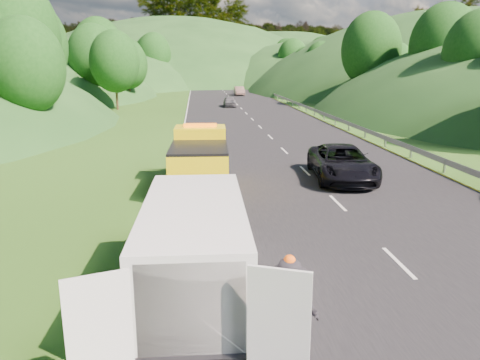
{
  "coord_description": "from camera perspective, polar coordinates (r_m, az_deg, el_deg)",
  "views": [
    {
      "loc": [
        -2.75,
        -14.1,
        5.64
      ],
      "look_at": [
        -1.14,
        3.18,
        1.3
      ],
      "focal_mm": 35.0,
      "sensor_mm": 36.0,
      "label": 1
    }
  ],
  "objects": [
    {
      "name": "tow_truck",
      "position": [
        21.7,
        -4.9,
        2.68
      ],
      "size": [
        2.72,
        6.68,
        2.83
      ],
      "rotation": [
        0.0,
        0.0,
        -0.04
      ],
      "color": "black",
      "rests_on": "ground"
    },
    {
      "name": "ground",
      "position": [
        15.43,
        5.38,
        -7.46
      ],
      "size": [
        320.0,
        320.0,
        0.0
      ],
      "primitive_type": "plane",
      "color": "#38661E",
      "rests_on": "ground"
    },
    {
      "name": "woman",
      "position": [
        15.8,
        -5.01,
        -6.92
      ],
      "size": [
        0.74,
        0.8,
        1.8
      ],
      "primitive_type": "imported",
      "rotation": [
        0.0,
        0.0,
        2.07
      ],
      "color": "white",
      "rests_on": "ground"
    },
    {
      "name": "spare_tire",
      "position": [
        10.55,
        2.18,
        -18.27
      ],
      "size": [
        0.68,
        0.68,
        0.2
      ],
      "primitive_type": "cylinder",
      "color": "black",
      "rests_on": "ground"
    },
    {
      "name": "child",
      "position": [
        13.81,
        -2.58,
        -10.08
      ],
      "size": [
        0.64,
        0.62,
        1.04
      ],
      "primitive_type": "imported",
      "rotation": [
        0.0,
        0.0,
        -0.66
      ],
      "color": "tan",
      "rests_on": "ground"
    },
    {
      "name": "tree_line_left",
      "position": [
        76.07,
        -17.86,
        9.12
      ],
      "size": [
        14.0,
        140.0,
        14.0
      ],
      "primitive_type": null,
      "color": "#205218",
      "rests_on": "ground"
    },
    {
      "name": "worker",
      "position": [
        10.21,
        5.78,
        -19.55
      ],
      "size": [
        1.29,
        0.81,
        1.91
      ],
      "primitive_type": "imported",
      "rotation": [
        0.0,
        0.0,
        -0.08
      ],
      "color": "black",
      "rests_on": "ground"
    },
    {
      "name": "passing_suv",
      "position": [
        23.9,
        12.23,
        0.06
      ],
      "size": [
        3.34,
        6.25,
        1.67
      ],
      "primitive_type": "imported",
      "rotation": [
        0.0,
        0.0,
        -0.1
      ],
      "color": "black",
      "rests_on": "ground"
    },
    {
      "name": "guardrail",
      "position": [
        68.1,
        5.84,
        9.21
      ],
      "size": [
        0.06,
        140.0,
        1.52
      ],
      "primitive_type": "cube",
      "color": "gray",
      "rests_on": "ground"
    },
    {
      "name": "white_van",
      "position": [
        11.18,
        -5.55,
        -8.1
      ],
      "size": [
        3.92,
        7.19,
        2.54
      ],
      "rotation": [
        0.0,
        0.0,
        -0.02
      ],
      "color": "black",
      "rests_on": "ground"
    },
    {
      "name": "hills_backdrop",
      "position": [
        149.19,
        -1.78,
        11.86
      ],
      "size": [
        201.0,
        288.6,
        44.0
      ],
      "primitive_type": null,
      "color": "#2D5B23",
      "rests_on": "ground"
    },
    {
      "name": "dist_car_b",
      "position": [
        86.02,
        -0.09,
        10.27
      ],
      "size": [
        1.67,
        4.8,
        1.58
      ],
      "primitive_type": "imported",
      "color": "brown",
      "rests_on": "ground"
    },
    {
      "name": "suitcase",
      "position": [
        15.07,
        -10.83,
        -6.95
      ],
      "size": [
        0.41,
        0.28,
        0.61
      ],
      "primitive_type": "cube",
      "rotation": [
        0.0,
        0.0,
        -0.21
      ],
      "color": "#595A43",
      "rests_on": "ground"
    },
    {
      "name": "dist_car_c",
      "position": [
        109.51,
        -2.07,
        11.07
      ],
      "size": [
        2.23,
        5.48,
        1.59
      ],
      "primitive_type": "imported",
      "color": "#994C57",
      "rests_on": "ground"
    },
    {
      "name": "dist_car_a",
      "position": [
        63.17,
        -1.26,
        8.91
      ],
      "size": [
        1.61,
        4.0,
        1.36
      ],
      "primitive_type": "imported",
      "color": "#4D4D52",
      "rests_on": "ground"
    },
    {
      "name": "tree_line_right",
      "position": [
        78.64,
        14.02,
        9.51
      ],
      "size": [
        14.0,
        140.0,
        14.0
      ],
      "primitive_type": null,
      "color": "#205218",
      "rests_on": "ground"
    },
    {
      "name": "road_surface",
      "position": [
        54.69,
        0.77,
        8.12
      ],
      "size": [
        14.0,
        200.0,
        0.02
      ],
      "primitive_type": "cube",
      "color": "black",
      "rests_on": "ground"
    }
  ]
}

